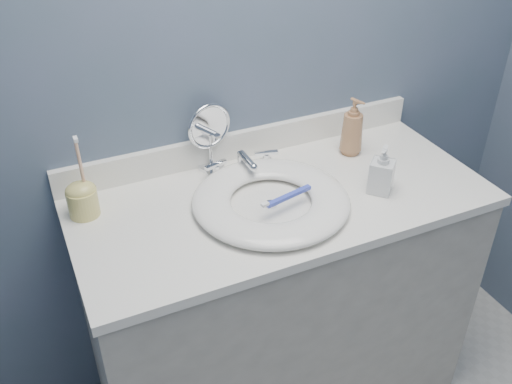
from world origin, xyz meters
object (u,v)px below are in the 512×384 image
soap_bottle_amber (353,127)px  soap_bottle_clear (382,169)px  makeup_mirror (210,134)px  toothbrush_holder (82,198)px

soap_bottle_amber → soap_bottle_clear: (-0.04, -0.23, -0.02)m
makeup_mirror → toothbrush_holder: bearing=-178.6°
toothbrush_holder → soap_bottle_amber: bearing=-1.0°
soap_bottle_amber → makeup_mirror: bearing=149.2°
makeup_mirror → soap_bottle_amber: size_ratio=1.14×
soap_bottle_amber → soap_bottle_clear: soap_bottle_amber is taller
soap_bottle_amber → soap_bottle_clear: 0.24m
soap_bottle_clear → toothbrush_holder: toothbrush_holder is taller
makeup_mirror → soap_bottle_amber: 0.46m
makeup_mirror → soap_bottle_amber: (0.45, -0.11, -0.02)m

